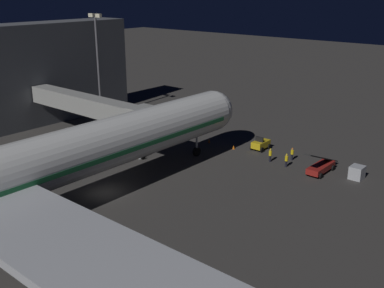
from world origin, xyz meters
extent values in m
plane|color=#383533|center=(0.00, 0.00, 0.00)|extent=(320.00, 320.00, 0.00)
cylinder|color=silver|center=(0.00, 11.50, 5.63)|extent=(5.42, 61.21, 5.42)
sphere|color=silver|center=(0.00, -19.11, 5.63)|extent=(5.31, 5.31, 5.31)
cube|color=#196033|center=(0.00, 11.50, 5.23)|extent=(5.47, 58.77, 0.50)
cube|color=black|center=(0.00, -17.48, 6.58)|extent=(2.98, 1.40, 0.90)
cylinder|color=#B7BABF|center=(-10.81, 12.82, 2.84)|extent=(2.69, 4.68, 2.69)
cylinder|color=black|center=(-10.81, 10.48, 2.84)|extent=(2.29, 0.15, 2.29)
cylinder|color=#B7BABF|center=(0.00, -15.61, 2.36)|extent=(0.28, 0.28, 2.32)
cylinder|color=black|center=(0.00, -15.61, 0.60)|extent=(0.45, 1.20, 1.20)
cylinder|color=black|center=(-4.20, 14.17, 0.60)|extent=(0.45, 1.20, 1.20)
cube|color=#9E9E99|center=(15.95, -9.93, 5.63)|extent=(23.69, 2.60, 2.50)
cube|color=#9E9E99|center=(4.10, -9.93, 5.63)|extent=(3.20, 3.40, 3.00)
cube|color=black|center=(2.70, -9.93, 5.63)|extent=(0.70, 3.20, 2.70)
cylinder|color=#B7BABF|center=(5.10, -9.93, 2.19)|extent=(0.56, 0.56, 4.38)
cylinder|color=black|center=(4.50, -9.93, 0.30)|extent=(0.25, 0.60, 0.60)
cylinder|color=black|center=(5.70, -9.93, 0.30)|extent=(0.25, 0.60, 0.60)
cylinder|color=#59595E|center=(25.50, -20.07, 8.48)|extent=(0.40, 0.40, 16.97)
cube|color=#F9EFC6|center=(24.60, -20.07, 17.22)|extent=(1.10, 0.50, 0.60)
cube|color=#F9EFC6|center=(26.40, -20.07, 17.22)|extent=(1.10, 0.50, 0.60)
cube|color=maroon|center=(-15.43, -20.80, 0.70)|extent=(1.60, 4.82, 0.70)
cube|color=black|center=(-15.43, -20.80, 1.95)|extent=(0.90, 8.17, 3.16)
cylinder|color=black|center=(-16.29, -22.49, 0.35)|extent=(0.24, 0.70, 0.70)
cylinder|color=black|center=(-14.57, -22.49, 0.35)|extent=(0.24, 0.70, 0.70)
cylinder|color=black|center=(-16.29, -19.11, 0.35)|extent=(0.24, 0.70, 0.70)
cylinder|color=black|center=(-14.57, -19.11, 0.35)|extent=(0.24, 0.70, 0.70)
cube|color=yellow|center=(-5.18, -23.42, 0.80)|extent=(1.50, 2.80, 0.90)
cube|color=black|center=(-5.18, -23.00, 1.60)|extent=(1.20, 0.20, 0.70)
cylinder|color=black|center=(-5.99, -24.40, 0.35)|extent=(0.24, 0.70, 0.70)
cylinder|color=black|center=(-4.37, -24.40, 0.35)|extent=(0.24, 0.70, 0.70)
cylinder|color=black|center=(-5.99, -22.45, 0.35)|extent=(0.24, 0.70, 0.70)
cylinder|color=black|center=(-4.37, -22.45, 0.35)|extent=(0.24, 0.70, 0.70)
cube|color=#B7BABF|center=(-19.53, -21.84, 0.79)|extent=(1.50, 1.68, 1.58)
cylinder|color=black|center=(-8.72, -20.09, 0.43)|extent=(0.28, 0.28, 0.85)
cylinder|color=yellow|center=(-8.72, -20.09, 1.19)|extent=(0.40, 0.40, 0.68)
sphere|color=tan|center=(-8.72, -20.09, 1.65)|extent=(0.24, 0.24, 0.24)
sphere|color=yellow|center=(-8.72, -20.09, 1.70)|extent=(0.23, 0.23, 0.23)
cylinder|color=black|center=(-10.60, -22.47, 0.41)|extent=(0.28, 0.28, 0.82)
cylinder|color=yellow|center=(-10.60, -22.47, 1.12)|extent=(0.40, 0.40, 0.59)
sphere|color=tan|center=(-10.60, -22.47, 1.54)|extent=(0.24, 0.24, 0.24)
sphere|color=orange|center=(-10.60, -22.47, 1.59)|extent=(0.23, 0.23, 0.23)
cylinder|color=black|center=(-11.24, -19.80, 0.41)|extent=(0.28, 0.28, 0.82)
cylinder|color=yellow|center=(-11.24, -19.80, 1.15)|extent=(0.40, 0.40, 0.68)
sphere|color=tan|center=(-11.24, -19.80, 1.61)|extent=(0.24, 0.24, 0.24)
sphere|color=yellow|center=(-11.24, -19.80, 1.66)|extent=(0.23, 0.23, 0.23)
cone|color=orange|center=(-2.20, -21.11, 0.28)|extent=(0.36, 0.36, 0.55)
cone|color=orange|center=(2.20, -21.11, 0.28)|extent=(0.36, 0.36, 0.55)
camera|label=1|loc=(-37.46, 29.47, 21.55)|focal=43.27mm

